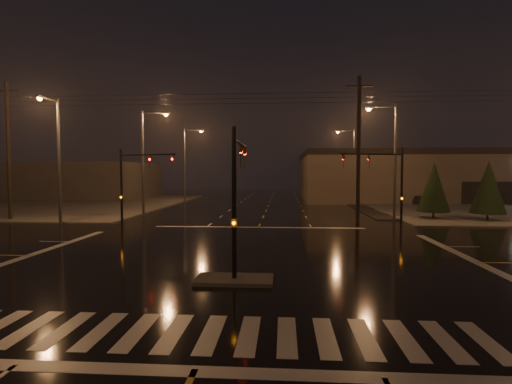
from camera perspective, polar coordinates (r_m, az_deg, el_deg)
ground at (r=19.78m, az=-1.66°, el=-9.54°), size 140.00×140.00×0.00m
sidewalk_nw at (r=58.80m, az=-28.91°, el=-1.50°), size 36.00×36.00×0.12m
median_island at (r=15.90m, az=-3.11°, el=-12.39°), size 3.00×1.60×0.15m
crosswalk at (r=11.24m, az=-6.45°, el=-19.45°), size 15.00×2.60×0.01m
stop_bar_near at (r=9.46m, az=-8.84°, el=-24.00°), size 16.00×0.50×0.01m
stop_bar_far at (r=30.57m, az=0.37°, el=-5.06°), size 16.00×0.50×0.01m
retail_building at (r=73.12m, az=30.91°, el=2.22°), size 60.20×28.30×7.20m
commercial_block at (r=71.49m, az=-27.11°, el=1.47°), size 30.00×18.00×5.60m
signal_mast_median at (r=16.26m, az=-2.75°, el=1.09°), size 0.25×4.59×6.00m
signal_mast_ne at (r=30.32m, az=18.49°, el=1.90°), size 4.84×1.86×6.00m
signal_mast_nw at (r=31.49m, az=-17.26°, el=1.95°), size 4.84×1.86×6.00m
streetlight_1 at (r=39.47m, az=-15.45°, el=5.08°), size 2.77×0.32×10.00m
streetlight_2 at (r=54.82m, az=-9.87°, el=4.53°), size 2.77×0.32×10.00m
streetlight_3 at (r=36.44m, az=18.81°, el=5.22°), size 2.77×0.32×10.00m
streetlight_4 at (r=56.01m, az=13.55°, el=4.46°), size 2.77×0.32×10.00m
streetlight_5 at (r=35.31m, az=-26.61°, el=5.13°), size 0.32×2.77×10.00m
utility_pole_0 at (r=40.96m, az=-31.88°, el=5.12°), size 2.20×0.32×12.00m
utility_pole_1 at (r=33.82m, az=14.44°, el=6.02°), size 2.20×0.32×12.00m
conifer_0 at (r=38.76m, az=24.07°, el=0.64°), size 2.79×2.79×5.05m
conifer_1 at (r=39.19m, az=30.26°, el=0.61°), size 2.86×2.86×5.18m
car_parked at (r=53.72m, az=22.61°, el=-1.12°), size 3.02×4.10×1.30m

